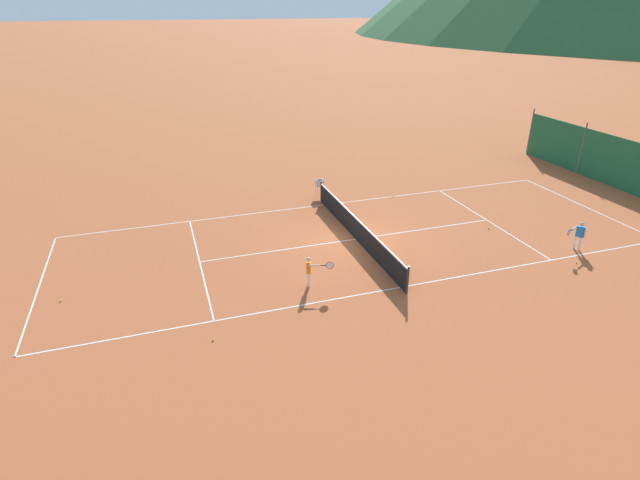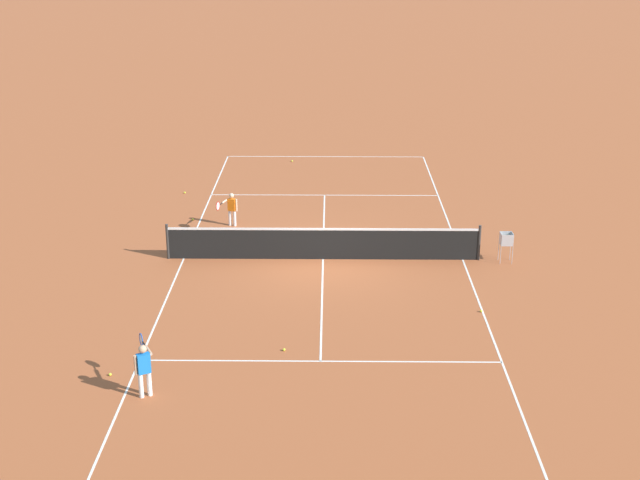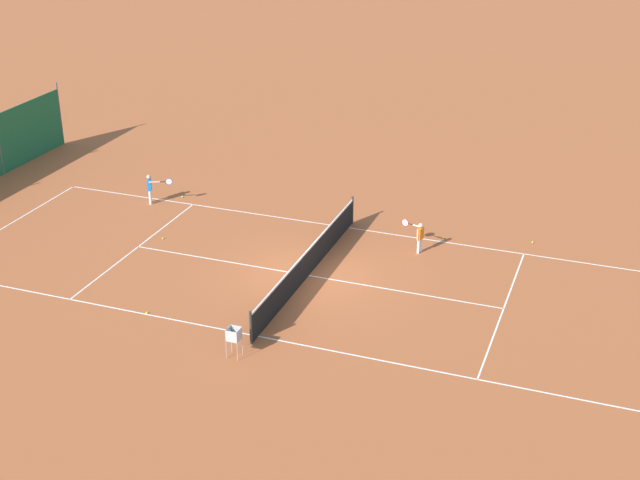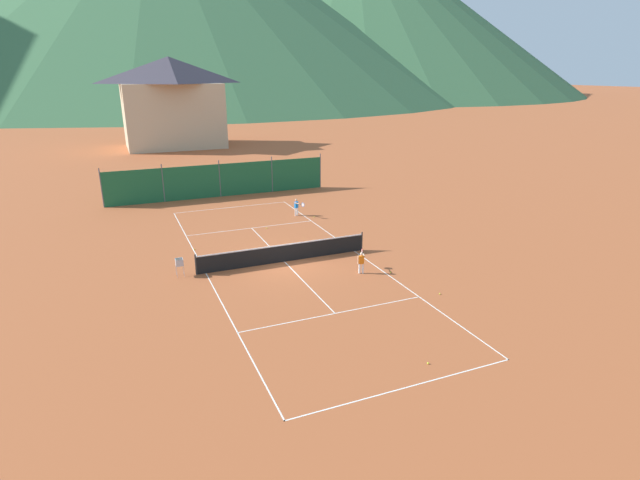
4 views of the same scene
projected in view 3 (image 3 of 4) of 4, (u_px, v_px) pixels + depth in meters
ground_plane at (308, 276)px, 29.23m from camera, size 600.00×600.00×0.00m
court_line_markings at (308, 275)px, 29.23m from camera, size 8.25×23.85×0.01m
tennis_net at (308, 262)px, 29.02m from camera, size 9.18×0.08×1.06m
player_far_service at (419, 235)px, 30.59m from camera, size 0.60×0.89×1.10m
player_far_baseline at (151, 187)px, 34.55m from camera, size 0.45×1.02×1.18m
tennis_ball_by_net_right at (147, 313)px, 26.93m from camera, size 0.07×0.07×0.07m
tennis_ball_mid_court at (163, 238)px, 31.80m from camera, size 0.07×0.07×0.07m
tennis_ball_near_corner at (182, 197)px, 35.37m from camera, size 0.07×0.07×0.07m
tennis_ball_alley_right at (443, 238)px, 31.81m from camera, size 0.07×0.07×0.07m
tennis_ball_alley_left at (533, 242)px, 31.49m from camera, size 0.07×0.07×0.07m
ball_hopper at (234, 336)px, 24.49m from camera, size 0.36×0.36×0.89m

